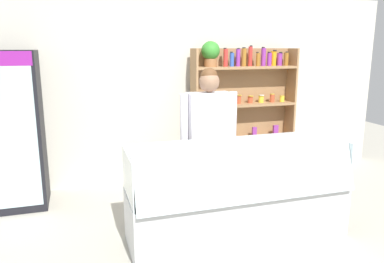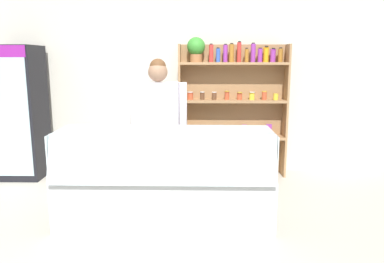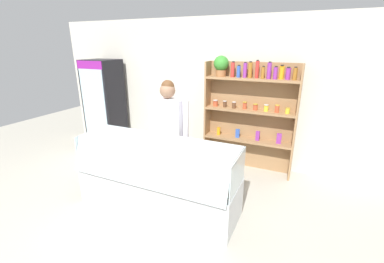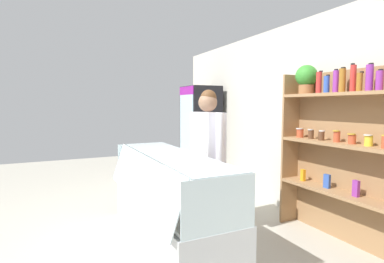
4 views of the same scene
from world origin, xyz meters
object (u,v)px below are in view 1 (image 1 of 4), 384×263
Objects in this scene: drinks_fridge at (13,131)px; shop_clerk at (209,130)px; shelving_unit at (240,101)px; deli_display_case at (237,209)px.

shop_clerk is at bearing -24.81° from drinks_fridge.
shelving_unit reaches higher than drinks_fridge.
drinks_fridge is at bearing 155.19° from shop_clerk.
shelving_unit reaches higher than shop_clerk.
drinks_fridge reaches higher than shop_clerk.
shop_clerk is (-0.92, -1.19, -0.13)m from shelving_unit.
deli_display_case is 1.30× the size of shop_clerk.
shelving_unit is 0.91× the size of deli_display_case.
shelving_unit is at bearing 3.49° from drinks_fridge.
shelving_unit is 1.50m from shop_clerk.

